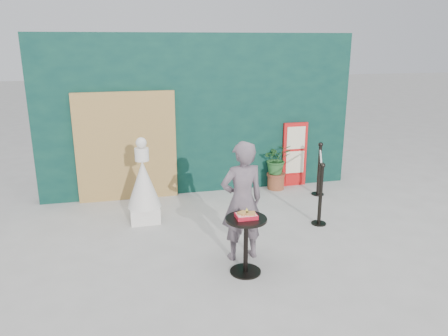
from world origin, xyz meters
TOP-DOWN VIEW (x-y plane):
  - ground at (0.00, 0.00)m, footprint 60.00×60.00m
  - back_wall at (0.00, 3.15)m, footprint 6.00×0.30m
  - bamboo_fence at (-1.40, 2.94)m, footprint 1.80×0.08m
  - woman at (0.01, 0.23)m, footprint 0.64×0.46m
  - menu_board at (1.90, 2.95)m, footprint 0.50×0.07m
  - statue at (-1.19, 1.82)m, footprint 0.55×0.55m
  - cafe_table at (-0.06, -0.18)m, footprint 0.52×0.52m
  - food_basket at (-0.05, -0.18)m, footprint 0.26×0.19m
  - planter at (1.47, 2.83)m, footprint 0.54×0.47m
  - stanchion_barrier at (1.84, 1.66)m, footprint 0.84×1.54m

SIDE VIEW (x-z plane):
  - ground at x=0.00m, z-range 0.00..0.00m
  - stanchion_barrier at x=1.84m, z-range -0.02..1.01m
  - cafe_table at x=-0.06m, z-range 0.12..0.87m
  - planter at x=1.47m, z-range 0.07..1.00m
  - statue at x=-1.19m, z-range -0.13..1.28m
  - menu_board at x=1.90m, z-range 0.00..1.30m
  - food_basket at x=-0.05m, z-range 0.73..0.84m
  - woman at x=0.01m, z-range 0.00..1.64m
  - bamboo_fence at x=-1.40m, z-range 0.00..2.00m
  - back_wall at x=0.00m, z-range 0.00..3.00m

